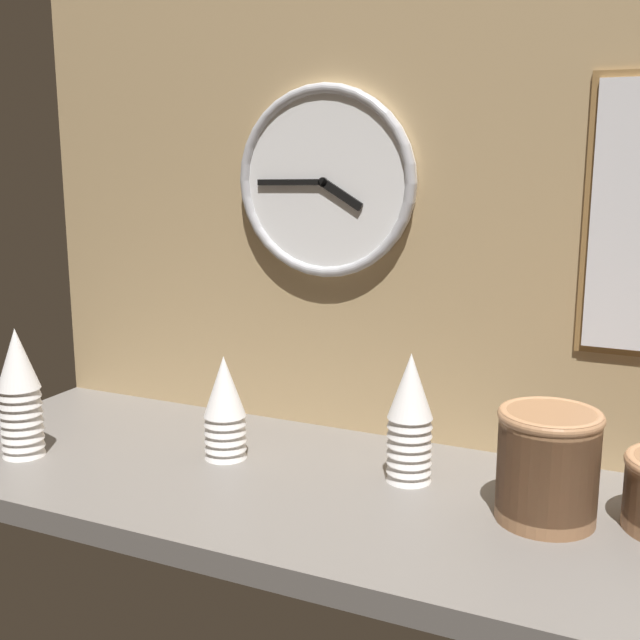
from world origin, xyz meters
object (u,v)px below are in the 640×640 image
at_px(cup_stack_center_left, 225,407).
at_px(cup_stack_center_right, 410,418).
at_px(bowl_stack_right, 548,464).
at_px(wall_clock, 325,182).
at_px(cup_stack_far_left, 20,393).

relative_size(cup_stack_center_left, cup_stack_center_right, 0.86).
height_order(cup_stack_center_right, bowl_stack_right, cup_stack_center_right).
bearing_deg(cup_stack_center_left, cup_stack_center_right, 7.04).
height_order(cup_stack_center_right, wall_clock, wall_clock).
bearing_deg(cup_stack_far_left, wall_clock, 38.91).
xyz_separation_m(cup_stack_far_left, bowl_stack_right, (0.90, 0.13, -0.03)).
bearing_deg(bowl_stack_right, cup_stack_center_left, 178.79).
xyz_separation_m(cup_stack_center_left, bowl_stack_right, (0.56, -0.01, -0.01)).
bearing_deg(cup_stack_center_left, bowl_stack_right, -1.21).
relative_size(cup_stack_far_left, cup_stack_center_right, 1.07).
height_order(cup_stack_far_left, wall_clock, wall_clock).
relative_size(cup_stack_center_left, wall_clock, 0.53).
xyz_separation_m(cup_stack_center_right, bowl_stack_right, (0.23, -0.05, -0.02)).
relative_size(cup_stack_center_right, bowl_stack_right, 1.29).
distance_m(cup_stack_far_left, cup_stack_center_right, 0.70).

